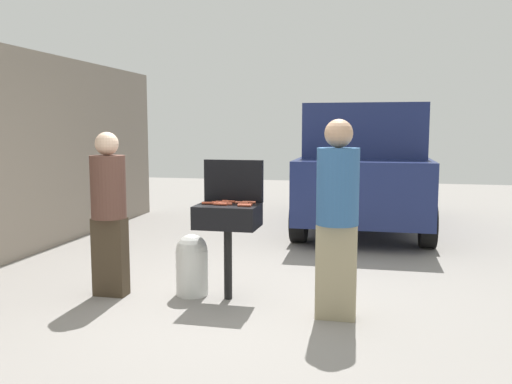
{
  "coord_description": "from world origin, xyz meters",
  "views": [
    {
      "loc": [
        1.25,
        -4.87,
        1.67
      ],
      "look_at": [
        0.02,
        0.57,
        1.0
      ],
      "focal_mm": 37.82,
      "sensor_mm": 36.0,
      "label": 1
    }
  ],
  "objects_px": {
    "hot_dog_1": "(220,204)",
    "hot_dog_7": "(244,205)",
    "hot_dog_5": "(225,204)",
    "hot_dog_3": "(222,202)",
    "parked_minivan": "(365,166)",
    "hot_dog_6": "(245,204)",
    "hot_dog_2": "(242,203)",
    "hot_dog_4": "(229,202)",
    "hot_dog_0": "(219,203)",
    "bbq_grill": "(228,220)",
    "hot_dog_9": "(209,203)",
    "person_left": "(109,208)",
    "person_right": "(337,212)",
    "propane_tank": "(192,263)",
    "hot_dog_8": "(249,202)"
  },
  "relations": [
    {
      "from": "bbq_grill",
      "to": "hot_dog_6",
      "type": "xyz_separation_m",
      "value": [
        0.18,
        -0.02,
        0.16
      ]
    },
    {
      "from": "hot_dog_0",
      "to": "hot_dog_3",
      "type": "bearing_deg",
      "value": 48.69
    },
    {
      "from": "hot_dog_6",
      "to": "hot_dog_5",
      "type": "bearing_deg",
      "value": -177.67
    },
    {
      "from": "hot_dog_3",
      "to": "hot_dog_9",
      "type": "relative_size",
      "value": 1.0
    },
    {
      "from": "hot_dog_2",
      "to": "hot_dog_7",
      "type": "relative_size",
      "value": 1.0
    },
    {
      "from": "hot_dog_1",
      "to": "hot_dog_7",
      "type": "distance_m",
      "value": 0.25
    },
    {
      "from": "hot_dog_0",
      "to": "hot_dog_3",
      "type": "distance_m",
      "value": 0.05
    },
    {
      "from": "hot_dog_4",
      "to": "hot_dog_7",
      "type": "xyz_separation_m",
      "value": [
        0.22,
        -0.23,
        0.0
      ]
    },
    {
      "from": "hot_dog_9",
      "to": "hot_dog_6",
      "type": "bearing_deg",
      "value": 0.13
    },
    {
      "from": "hot_dog_1",
      "to": "hot_dog_4",
      "type": "xyz_separation_m",
      "value": [
        0.03,
        0.19,
        0.0
      ]
    },
    {
      "from": "hot_dog_2",
      "to": "person_right",
      "type": "bearing_deg",
      "value": -22.33
    },
    {
      "from": "propane_tank",
      "to": "parked_minivan",
      "type": "height_order",
      "value": "parked_minivan"
    },
    {
      "from": "hot_dog_1",
      "to": "hot_dog_4",
      "type": "distance_m",
      "value": 0.2
    },
    {
      "from": "bbq_grill",
      "to": "person_left",
      "type": "relative_size",
      "value": 0.57
    },
    {
      "from": "hot_dog_1",
      "to": "hot_dog_4",
      "type": "relative_size",
      "value": 1.0
    },
    {
      "from": "bbq_grill",
      "to": "person_right",
      "type": "relative_size",
      "value": 0.53
    },
    {
      "from": "bbq_grill",
      "to": "parked_minivan",
      "type": "distance_m",
      "value": 4.44
    },
    {
      "from": "hot_dog_5",
      "to": "propane_tank",
      "type": "height_order",
      "value": "hot_dog_5"
    },
    {
      "from": "hot_dog_2",
      "to": "hot_dog_7",
      "type": "bearing_deg",
      "value": -68.11
    },
    {
      "from": "hot_dog_6",
      "to": "person_left",
      "type": "bearing_deg",
      "value": -174.69
    },
    {
      "from": "hot_dog_2",
      "to": "hot_dog_9",
      "type": "relative_size",
      "value": 1.0
    },
    {
      "from": "hot_dog_2",
      "to": "hot_dog_9",
      "type": "height_order",
      "value": "same"
    },
    {
      "from": "parked_minivan",
      "to": "hot_dog_6",
      "type": "bearing_deg",
      "value": 76.28
    },
    {
      "from": "hot_dog_3",
      "to": "hot_dog_4",
      "type": "relative_size",
      "value": 1.0
    },
    {
      "from": "hot_dog_6",
      "to": "person_right",
      "type": "relative_size",
      "value": 0.07
    },
    {
      "from": "person_right",
      "to": "parked_minivan",
      "type": "relative_size",
      "value": 0.39
    },
    {
      "from": "hot_dog_2",
      "to": "hot_dog_8",
      "type": "height_order",
      "value": "same"
    },
    {
      "from": "hot_dog_9",
      "to": "parked_minivan",
      "type": "bearing_deg",
      "value": 72.37
    },
    {
      "from": "hot_dog_5",
      "to": "hot_dog_3",
      "type": "bearing_deg",
      "value": 119.66
    },
    {
      "from": "hot_dog_0",
      "to": "hot_dog_9",
      "type": "relative_size",
      "value": 1.0
    },
    {
      "from": "hot_dog_9",
      "to": "hot_dog_5",
      "type": "bearing_deg",
      "value": -2.46
    },
    {
      "from": "propane_tank",
      "to": "person_right",
      "type": "distance_m",
      "value": 1.62
    },
    {
      "from": "hot_dog_9",
      "to": "person_right",
      "type": "bearing_deg",
      "value": -12.93
    },
    {
      "from": "hot_dog_4",
      "to": "parked_minivan",
      "type": "xyz_separation_m",
      "value": [
        1.21,
        4.14,
        0.08
      ]
    },
    {
      "from": "hot_dog_1",
      "to": "propane_tank",
      "type": "relative_size",
      "value": 0.21
    },
    {
      "from": "hot_dog_7",
      "to": "person_right",
      "type": "xyz_separation_m",
      "value": [
        0.88,
        -0.21,
        0.0
      ]
    },
    {
      "from": "hot_dog_6",
      "to": "propane_tank",
      "type": "xyz_separation_m",
      "value": [
        -0.57,
        0.06,
        -0.62
      ]
    },
    {
      "from": "hot_dog_6",
      "to": "person_right",
      "type": "xyz_separation_m",
      "value": [
        0.89,
        -0.29,
        0.0
      ]
    },
    {
      "from": "bbq_grill",
      "to": "hot_dog_2",
      "type": "relative_size",
      "value": 7.15
    },
    {
      "from": "propane_tank",
      "to": "parked_minivan",
      "type": "relative_size",
      "value": 0.14
    },
    {
      "from": "hot_dog_6",
      "to": "parked_minivan",
      "type": "relative_size",
      "value": 0.03
    },
    {
      "from": "bbq_grill",
      "to": "hot_dog_9",
      "type": "bearing_deg",
      "value": -174.2
    },
    {
      "from": "parked_minivan",
      "to": "bbq_grill",
      "type": "bearing_deg",
      "value": 73.95
    },
    {
      "from": "hot_dog_2",
      "to": "hot_dog_4",
      "type": "height_order",
      "value": "same"
    },
    {
      "from": "hot_dog_3",
      "to": "propane_tank",
      "type": "height_order",
      "value": "hot_dog_3"
    },
    {
      "from": "hot_dog_7",
      "to": "hot_dog_2",
      "type": "bearing_deg",
      "value": 111.89
    },
    {
      "from": "person_right",
      "to": "hot_dog_4",
      "type": "bearing_deg",
      "value": -10.03
    },
    {
      "from": "person_left",
      "to": "hot_dog_7",
      "type": "bearing_deg",
      "value": 12.13
    },
    {
      "from": "bbq_grill",
      "to": "hot_dog_9",
      "type": "relative_size",
      "value": 7.15
    },
    {
      "from": "bbq_grill",
      "to": "hot_dog_7",
      "type": "height_order",
      "value": "hot_dog_7"
    }
  ]
}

